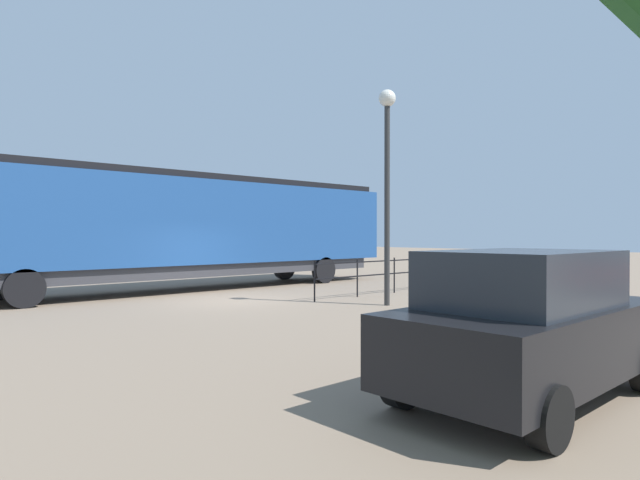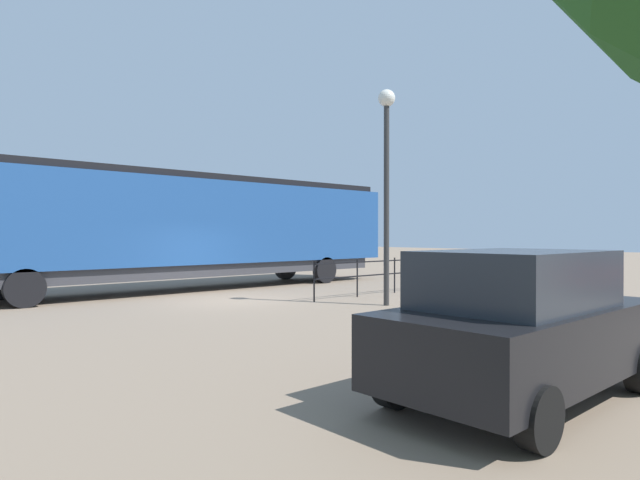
{
  "view_description": "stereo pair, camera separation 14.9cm",
  "coord_description": "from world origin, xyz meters",
  "views": [
    {
      "loc": [
        14.16,
        -9.35,
        2.04
      ],
      "look_at": [
        1.01,
        2.84,
        1.87
      ],
      "focal_mm": 30.23,
      "sensor_mm": 36.0,
      "label": 1
    },
    {
      "loc": [
        14.26,
        -9.24,
        2.04
      ],
      "look_at": [
        1.01,
        2.84,
        1.87
      ],
      "focal_mm": 30.23,
      "sensor_mm": 36.0,
      "label": 2
    }
  ],
  "objects": [
    {
      "name": "platform_fence",
      "position": [
        2.04,
        7.36,
        0.8
      ],
      "size": [
        0.05,
        11.45,
        1.24
      ],
      "color": "black",
      "rests_on": "ground_plane"
    },
    {
      "name": "locomotive",
      "position": [
        -3.76,
        1.13,
        2.37
      ],
      "size": [
        2.95,
        17.92,
        4.25
      ],
      "color": "navy",
      "rests_on": "ground_plane"
    },
    {
      "name": "ground_plane",
      "position": [
        0.0,
        0.0,
        0.0
      ],
      "size": [
        120.0,
        120.0,
        0.0
      ],
      "primitive_type": "plane",
      "color": "#84705B"
    },
    {
      "name": "parked_car_black",
      "position": [
        11.05,
        -2.97,
        0.94
      ],
      "size": [
        1.97,
        4.15,
        1.85
      ],
      "color": "black",
      "rests_on": "ground_plane"
    },
    {
      "name": "lamp_post",
      "position": [
        4.06,
        2.66,
        4.29
      ],
      "size": [
        0.49,
        0.49,
        6.24
      ],
      "color": "#2D2D2D",
      "rests_on": "ground_plane"
    }
  ]
}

